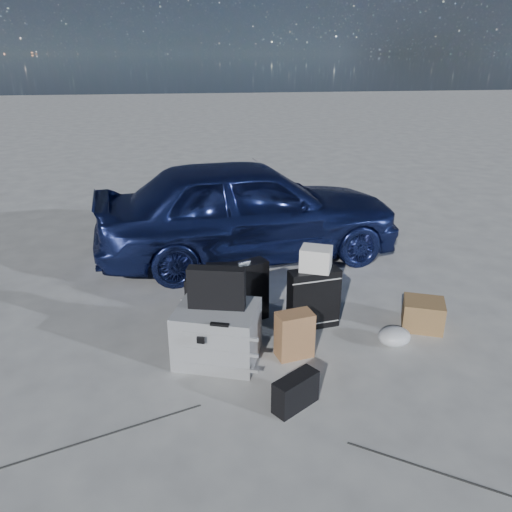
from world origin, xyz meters
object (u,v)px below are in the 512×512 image
(pelican_case, at_px, (217,334))
(suitcase_right, at_px, (314,299))
(duffel_bag, at_px, (219,291))
(car, at_px, (248,209))
(cardboard_box, at_px, (423,314))
(suitcase_left, at_px, (244,293))
(briefcase, at_px, (207,319))

(pelican_case, relative_size, suitcase_right, 1.15)
(suitcase_right, xyz_separation_m, duffel_bag, (-0.81, 0.52, -0.12))
(car, xyz_separation_m, cardboard_box, (1.31, -1.93, -0.47))
(suitcase_left, relative_size, duffel_bag, 0.92)
(suitcase_right, bearing_deg, briefcase, 172.79)
(car, relative_size, briefcase, 8.79)
(briefcase, bearing_deg, cardboard_box, -6.34)
(suitcase_left, bearing_deg, pelican_case, -139.80)
(briefcase, height_order, cardboard_box, briefcase)
(briefcase, relative_size, cardboard_box, 1.15)
(suitcase_left, distance_m, cardboard_box, 1.62)
(suitcase_left, distance_m, suitcase_right, 0.63)
(briefcase, relative_size, duffel_bag, 0.65)
(briefcase, xyz_separation_m, cardboard_box, (1.92, -0.17, -0.03))
(car, xyz_separation_m, briefcase, (-0.61, -1.76, -0.45))
(pelican_case, bearing_deg, duffel_bag, 104.17)
(pelican_case, distance_m, suitcase_right, 0.98)
(duffel_bag, distance_m, cardboard_box, 1.91)
(car, xyz_separation_m, pelican_case, (-0.56, -2.14, -0.37))
(suitcase_left, relative_size, suitcase_right, 1.05)
(cardboard_box, bearing_deg, briefcase, 175.01)
(suitcase_left, distance_m, duffel_bag, 0.41)
(suitcase_right, bearing_deg, cardboard_box, -18.54)
(briefcase, height_order, duffel_bag, briefcase)
(pelican_case, bearing_deg, cardboard_box, 26.08)
(car, height_order, duffel_bag, car)
(suitcase_left, bearing_deg, duffel_bag, 98.42)
(duffel_bag, bearing_deg, pelican_case, -84.12)
(pelican_case, height_order, duffel_bag, pelican_case)
(car, xyz_separation_m, suitcase_left, (-0.26, -1.56, -0.32))
(car, height_order, suitcase_left, car)
(briefcase, relative_size, suitcase_right, 0.74)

